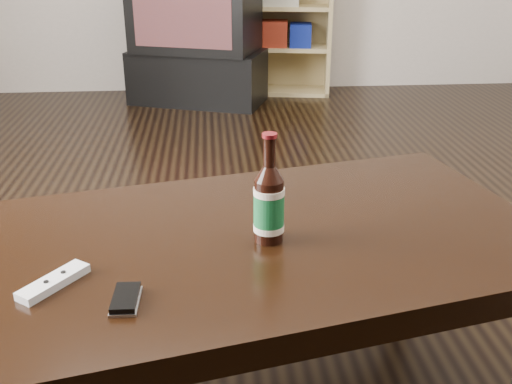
{
  "coord_description": "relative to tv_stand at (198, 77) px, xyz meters",
  "views": [
    {
      "loc": [
        -0.41,
        -1.87,
        1.17
      ],
      "look_at": [
        -0.31,
        -0.62,
        0.63
      ],
      "focal_mm": 42.0,
      "sensor_mm": 36.0,
      "label": 1
    }
  ],
  "objects": [
    {
      "name": "phone",
      "position": [
        -0.1,
        -3.45,
        0.32
      ],
      "size": [
        0.06,
        0.1,
        0.02
      ],
      "rotation": [
        0.0,
        0.0,
        -0.03
      ],
      "color": "#B5B5B7",
      "rests_on": "coffee_table"
    },
    {
      "name": "floor",
      "position": [
        0.48,
        -2.59,
        -0.2
      ],
      "size": [
        5.0,
        6.0,
        0.01
      ],
      "primitive_type": "cube",
      "color": "black",
      "rests_on": "ground"
    },
    {
      "name": "tv_stand",
      "position": [
        0.0,
        0.0,
        0.0
      ],
      "size": [
        1.07,
        0.77,
        0.39
      ],
      "primitive_type": "cube",
      "rotation": [
        0.0,
        0.0,
        -0.34
      ],
      "color": "black",
      "rests_on": "floor"
    },
    {
      "name": "tv",
      "position": [
        -0.0,
        -0.0,
        0.51
      ],
      "size": [
        0.99,
        0.79,
        0.64
      ],
      "rotation": [
        0.0,
        0.0,
        -0.34
      ],
      "color": "black",
      "rests_on": "tv_stand"
    },
    {
      "name": "remote",
      "position": [
        -0.25,
        -3.38,
        0.32
      ],
      "size": [
        0.13,
        0.16,
        0.02
      ],
      "rotation": [
        0.0,
        0.0,
        -0.64
      ],
      "color": "silver",
      "rests_on": "coffee_table"
    },
    {
      "name": "beer_bottle",
      "position": [
        0.21,
        -3.21,
        0.41
      ],
      "size": [
        0.08,
        0.08,
        0.26
      ],
      "rotation": [
        0.0,
        0.0,
        0.12
      ],
      "color": "black",
      "rests_on": "coffee_table"
    },
    {
      "name": "coffee_table",
      "position": [
        0.21,
        -3.18,
        0.25
      ],
      "size": [
        1.49,
        1.07,
        0.51
      ],
      "rotation": [
        0.0,
        0.0,
        0.22
      ],
      "color": "black",
      "rests_on": "floor"
    },
    {
      "name": "bookshelf",
      "position": [
        0.68,
        0.27,
        0.49
      ],
      "size": [
        0.75,
        0.42,
        1.32
      ],
      "rotation": [
        0.0,
        0.0,
        -0.15
      ],
      "color": "tan",
      "rests_on": "floor"
    }
  ]
}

